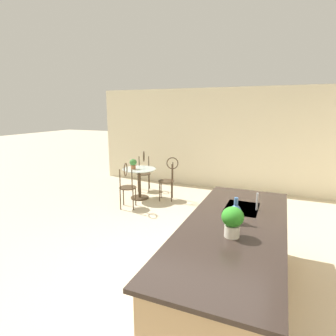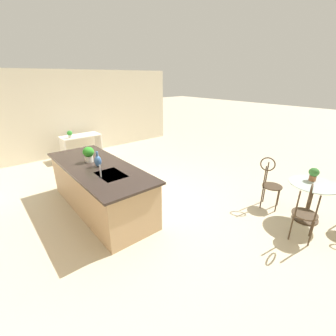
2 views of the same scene
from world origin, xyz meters
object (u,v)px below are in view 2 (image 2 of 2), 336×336
object	(u,v)px
bistro_table	(310,198)
potted_plant_on_desk	(70,134)
writing_desk	(81,142)
potted_plant_counter_near	(89,153)
potted_plant_on_table	(314,173)
vase_on_counter	(98,161)
chair_by_island	(270,180)
chair_toward_desk	(306,209)

from	to	relation	value
bistro_table	potted_plant_on_desk	world-z (taller)	potted_plant_on_desk
writing_desk	potted_plant_counter_near	bearing A→B (deg)	163.06
bistro_table	potted_plant_on_desk	xyz separation A→B (m)	(6.06, 2.17, 0.42)
bistro_table	potted_plant_on_table	size ratio (longest dim) A/B	3.33
potted_plant_counter_near	vase_on_counter	distance (m)	0.36
bistro_table	chair_by_island	xyz separation A→B (m)	(0.73, 0.10, 0.13)
chair_by_island	writing_desk	distance (m)	5.72
writing_desk	vase_on_counter	world-z (taller)	vase_on_counter
bistro_table	vase_on_counter	distance (m)	3.93
chair_by_island	potted_plant_on_table	world-z (taller)	chair_by_island
chair_by_island	writing_desk	xyz separation A→B (m)	(5.45, 1.72, -0.06)
bistro_table	potted_plant_counter_near	world-z (taller)	potted_plant_counter_near
vase_on_counter	potted_plant_on_table	bearing A→B (deg)	-133.61
chair_by_island	chair_toward_desk	size ratio (longest dim) A/B	1.00
bistro_table	potted_plant_counter_near	distance (m)	4.22
potted_plant_counter_near	chair_toward_desk	bearing A→B (deg)	-148.11
chair_by_island	potted_plant_on_table	xyz separation A→B (m)	(-0.65, -0.21, 0.30)
potted_plant_counter_near	potted_plant_on_desk	size ratio (longest dim) A/B	1.38
potted_plant_on_table	potted_plant_counter_near	distance (m)	4.19
writing_desk	potted_plant_on_desk	distance (m)	0.51
potted_plant_on_table	chair_toward_desk	bearing A→B (deg)	106.62
potted_plant_on_desk	vase_on_counter	size ratio (longest dim) A/B	0.76
chair_by_island	potted_plant_on_table	bearing A→B (deg)	-161.77
chair_by_island	writing_desk	bearing A→B (deg)	17.52
chair_toward_desk	potted_plant_counter_near	size ratio (longest dim) A/B	3.43
potted_plant_on_table	potted_plant_counter_near	bearing A→B (deg)	43.16
chair_by_island	potted_plant_on_desk	xyz separation A→B (m)	(5.33, 2.07, 0.29)
chair_toward_desk	potted_plant_on_table	size ratio (longest dim) A/B	4.33
chair_by_island	potted_plant_on_table	distance (m)	0.75
chair_by_island	potted_plant_counter_near	bearing A→B (deg)	47.78
writing_desk	potted_plant_on_desk	size ratio (longest dim) A/B	5.47
potted_plant_counter_near	vase_on_counter	size ratio (longest dim) A/B	1.05
chair_toward_desk	vase_on_counter	xyz separation A→B (m)	(2.95, 2.03, 0.46)
potted_plant_on_desk	bistro_table	bearing A→B (deg)	-160.32
potted_plant_counter_near	potted_plant_on_desk	world-z (taller)	potted_plant_counter_near
writing_desk	vase_on_counter	size ratio (longest dim) A/B	4.17
chair_toward_desk	vase_on_counter	world-z (taller)	vase_on_counter
chair_toward_desk	potted_plant_on_desk	xyz separation A→B (m)	(6.23, 1.47, 0.29)
bistro_table	vase_on_counter	world-z (taller)	vase_on_counter
bistro_table	chair_toward_desk	world-z (taller)	chair_toward_desk
writing_desk	potted_plant_on_table	xyz separation A→B (m)	(-6.10, -1.94, 0.37)
bistro_table	writing_desk	xyz separation A→B (m)	(6.18, 1.82, 0.06)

